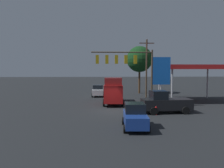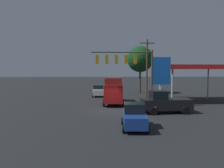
{
  "view_description": "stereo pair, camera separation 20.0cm",
  "coord_description": "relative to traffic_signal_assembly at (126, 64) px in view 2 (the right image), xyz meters",
  "views": [
    {
      "loc": [
        1.6,
        24.11,
        4.73
      ],
      "look_at": [
        0.0,
        -2.0,
        2.87
      ],
      "focal_mm": 35.0,
      "sensor_mm": 36.0,
      "label": 1
    },
    {
      "loc": [
        1.4,
        24.13,
        4.73
      ],
      "look_at": [
        0.0,
        -2.0,
        2.87
      ],
      "focal_mm": 35.0,
      "sensor_mm": 36.0,
      "label": 2
    }
  ],
  "objects": [
    {
      "name": "pickup_parked",
      "position": [
        -3.87,
        2.38,
        -4.17
      ],
      "size": [
        5.29,
        2.45,
        2.4
      ],
      "rotation": [
        0.0,
        0.0,
        0.05
      ],
      "color": "black",
      "rests_on": "ground"
    },
    {
      "name": "street_tree",
      "position": [
        -4.55,
        -15.99,
        1.2
      ],
      "size": [
        4.91,
        4.91,
        8.95
      ],
      "color": "#4C331E",
      "rests_on": "ground"
    },
    {
      "name": "sedan_far",
      "position": [
        3.3,
        -12.19,
        -4.33
      ],
      "size": [
        2.13,
        4.44,
        1.93
      ],
      "rotation": [
        0.0,
        0.0,
        1.55
      ],
      "color": "silver",
      "rests_on": "ground"
    },
    {
      "name": "fire_hydrant",
      "position": [
        -2.61,
        3.42,
        -4.84
      ],
      "size": [
        0.24,
        0.24,
        0.88
      ],
      "color": "red",
      "rests_on": "ground"
    },
    {
      "name": "delivery_truck",
      "position": [
        1.27,
        -3.9,
        -3.58
      ],
      "size": [
        2.85,
        6.92,
        3.58
      ],
      "rotation": [
        0.0,
        0.0,
        1.52
      ],
      "color": "maroon",
      "rests_on": "ground"
    },
    {
      "name": "gas_station_canopy",
      "position": [
        -10.27,
        -5.78,
        -0.4
      ],
      "size": [
        8.99,
        7.2,
        5.25
      ],
      "color": "red",
      "rests_on": "ground"
    },
    {
      "name": "price_sign",
      "position": [
        -4.49,
        -1.35,
        -1.06
      ],
      "size": [
        2.22,
        0.27,
        6.12
      ],
      "color": "#B7B7BC",
      "rests_on": "ground"
    },
    {
      "name": "traffic_signal_assembly",
      "position": [
        0.0,
        0.0,
        0.0
      ],
      "size": [
        7.11,
        0.43,
        6.89
      ],
      "color": "#473828",
      "rests_on": "ground"
    },
    {
      "name": "utility_pole",
      "position": [
        -4.57,
        -10.01,
        -0.29
      ],
      "size": [
        2.4,
        0.26,
        9.41
      ],
      "color": "#473828",
      "rests_on": "ground"
    },
    {
      "name": "ground_plane",
      "position": [
        1.58,
        0.92,
        -5.28
      ],
      "size": [
        200.0,
        200.0,
        0.0
      ],
      "primitive_type": "plane",
      "color": "black"
    },
    {
      "name": "hatchback_crossing",
      "position": [
        0.32,
        8.14,
        -4.33
      ],
      "size": [
        2.17,
        3.91,
        1.97
      ],
      "rotation": [
        0.0,
        0.0,
        1.5
      ],
      "color": "navy",
      "rests_on": "ground"
    }
  ]
}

